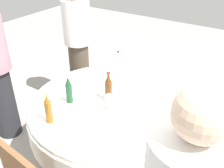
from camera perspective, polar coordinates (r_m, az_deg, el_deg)
The scene contains 18 objects.
ground_plane at distance 2.89m, azimuth 0.00°, elevation -16.18°, with size 10.00×10.00×0.00m, color gray.
dining_table at distance 2.49m, azimuth 0.00°, elevation -6.75°, with size 1.55×1.55×0.74m.
bottle_dark_green_inner at distance 2.37m, azimuth -9.44°, elevation -1.33°, with size 0.06×0.06×0.28m.
bottle_brown_north at distance 2.36m, azimuth -0.78°, elevation -0.80°, with size 0.07×0.07×0.29m.
bottle_clear_front at distance 2.72m, azimuth 1.30°, elevation 4.02°, with size 0.07×0.07×0.31m.
bottle_amber_mid at distance 2.16m, azimuth -13.80°, elevation -5.45°, with size 0.06×0.06×0.27m.
bottle_brown_south at distance 2.02m, azimuth 13.99°, elevation -7.77°, with size 0.06×0.06×0.30m.
wine_glass_mid at distance 2.25m, azimuth -0.62°, elevation -3.42°, with size 0.07×0.07×0.14m.
wine_glass_south at distance 2.58m, azimuth 6.12°, elevation 0.90°, with size 0.06×0.06×0.13m.
plate_east at distance 2.76m, azimuth -5.27°, elevation 1.11°, with size 0.26×0.26×0.02m.
plate_west at distance 2.09m, azimuth 4.83°, elevation -9.99°, with size 0.25×0.25×0.02m.
plate_outer at distance 2.10m, azimuth -9.42°, elevation -10.14°, with size 0.25×0.25×0.02m.
plate_rear at distance 2.39m, azimuth 7.65°, elevation -4.26°, with size 0.24×0.24×0.02m.
spoon_north at distance 2.57m, azimuth -2.65°, elevation -1.34°, with size 0.18×0.02×0.01m, color silver.
knife_front at distance 2.60m, azimuth 11.18°, elevation -1.66°, with size 0.18×0.02×0.01m, color silver.
spoon_mid at distance 2.60m, azimuth 2.32°, elevation -0.96°, with size 0.18×0.02×0.01m, color silver.
folded_napkin at distance 2.34m, azimuth -11.83°, elevation -5.47°, with size 0.18×0.18×0.02m, color white.
person_front at distance 3.37m, azimuth -7.51°, elevation 8.58°, with size 0.34×0.34×1.62m.
Camera 1 is at (-1.66, -1.07, 2.11)m, focal length 41.64 mm.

